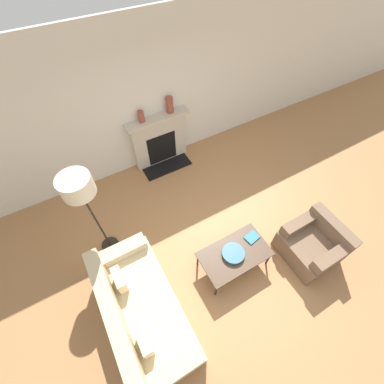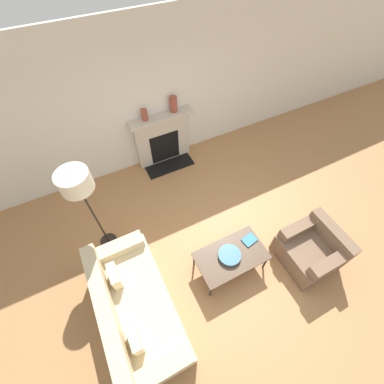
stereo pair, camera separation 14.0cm
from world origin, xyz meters
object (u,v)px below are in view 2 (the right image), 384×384
at_px(floor_lamp, 77,186).
at_px(mantel_vase_center_left, 173,104).
at_px(couch, 134,307).
at_px(coffee_table, 231,256).
at_px(bowl, 230,255).
at_px(armchair_near, 311,250).
at_px(book, 249,240).
at_px(mantel_vase_left, 145,115).
at_px(fireplace, 163,139).

bearing_deg(floor_lamp, mantel_vase_center_left, 36.24).
height_order(couch, coffee_table, couch).
bearing_deg(couch, floor_lamp, 2.69).
bearing_deg(bowl, couch, -179.97).
xyz_separation_m(couch, bowl, (1.57, 0.00, 0.18)).
relative_size(armchair_near, bowl, 2.42).
bearing_deg(floor_lamp, book, -31.27).
relative_size(bowl, floor_lamp, 0.19).
distance_m(book, mantel_vase_center_left, 2.86).
bearing_deg(couch, book, -87.51).
bearing_deg(mantel_vase_center_left, armchair_near, -74.35).
bearing_deg(mantel_vase_left, floor_lamp, -133.90).
height_order(fireplace, bowl, fireplace).
xyz_separation_m(bowl, mantel_vase_center_left, (0.38, 2.82, 0.83)).
height_order(couch, armchair_near, couch).
height_order(book, mantel_vase_center_left, mantel_vase_center_left).
bearing_deg(armchair_near, bowl, -109.72).
relative_size(couch, mantel_vase_center_left, 6.24).
distance_m(couch, book, 2.01).
height_order(fireplace, book, fireplace).
relative_size(coffee_table, mantel_vase_left, 5.08).
relative_size(book, mantel_vase_center_left, 0.80).
bearing_deg(book, floor_lamp, 138.68).
bearing_deg(coffee_table, bowl, 173.13).
xyz_separation_m(bowl, floor_lamp, (-1.63, 1.34, 1.12)).
height_order(bowl, book, bowl).
xyz_separation_m(coffee_table, book, (0.40, 0.09, 0.04)).
height_order(coffee_table, book, book).
xyz_separation_m(armchair_near, bowl, (-1.29, 0.46, 0.17)).
xyz_separation_m(fireplace, floor_lamp, (-1.71, -1.46, 1.03)).
bearing_deg(floor_lamp, bowl, -39.39).
bearing_deg(mantel_vase_center_left, fireplace, -177.25).
relative_size(floor_lamp, mantel_vase_center_left, 5.82).
xyz_separation_m(armchair_near, mantel_vase_center_left, (-0.92, 3.28, 1.01)).
bearing_deg(floor_lamp, mantel_vase_left, 46.10).
bearing_deg(armchair_near, fireplace, -159.54).
distance_m(coffee_table, book, 0.41).
bearing_deg(fireplace, book, -82.52).
relative_size(floor_lamp, mantel_vase_left, 8.46).
bearing_deg(mantel_vase_center_left, book, -88.80).
distance_m(armchair_near, bowl, 1.39).
height_order(coffee_table, mantel_vase_left, mantel_vase_left).
bearing_deg(couch, bowl, -89.97).
distance_m(coffee_table, mantel_vase_center_left, 2.98).
bearing_deg(couch, armchair_near, -99.18).
relative_size(fireplace, coffee_table, 1.16).
bearing_deg(book, mantel_vase_center_left, 81.15).
distance_m(coffee_table, floor_lamp, 2.45).
distance_m(fireplace, book, 2.74).
xyz_separation_m(fireplace, mantel_vase_left, (-0.29, 0.01, 0.69)).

